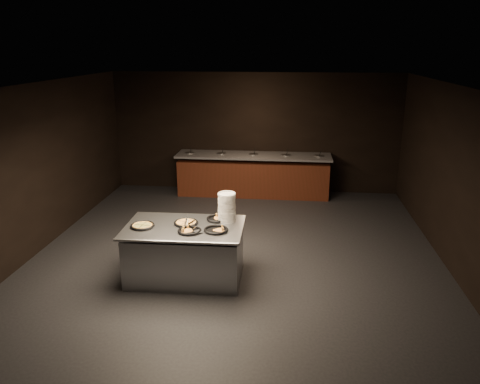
{
  "coord_description": "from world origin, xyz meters",
  "views": [
    {
      "loc": [
        0.87,
        -7.34,
        3.5
      ],
      "look_at": [
        0.03,
        0.3,
        1.08
      ],
      "focal_mm": 35.0,
      "sensor_mm": 36.0,
      "label": 1
    }
  ],
  "objects_px": {
    "plate_stack": "(227,207)",
    "pan_cheese_whole": "(186,223)",
    "pan_veggie_whole": "(142,226)",
    "serving_counter": "(185,253)"
  },
  "relations": [
    {
      "from": "plate_stack",
      "to": "pan_cheese_whole",
      "type": "bearing_deg",
      "value": -162.05
    },
    {
      "from": "plate_stack",
      "to": "pan_veggie_whole",
      "type": "height_order",
      "value": "plate_stack"
    },
    {
      "from": "serving_counter",
      "to": "pan_veggie_whole",
      "type": "relative_size",
      "value": 4.98
    },
    {
      "from": "plate_stack",
      "to": "pan_cheese_whole",
      "type": "relative_size",
      "value": 1.22
    },
    {
      "from": "plate_stack",
      "to": "pan_veggie_whole",
      "type": "xyz_separation_m",
      "value": [
        -1.25,
        -0.39,
        -0.21
      ]
    },
    {
      "from": "plate_stack",
      "to": "serving_counter",
      "type": "bearing_deg",
      "value": -155.0
    },
    {
      "from": "pan_veggie_whole",
      "to": "pan_cheese_whole",
      "type": "distance_m",
      "value": 0.66
    },
    {
      "from": "pan_veggie_whole",
      "to": "serving_counter",
      "type": "bearing_deg",
      "value": 8.85
    },
    {
      "from": "plate_stack",
      "to": "pan_veggie_whole",
      "type": "bearing_deg",
      "value": -162.73
    },
    {
      "from": "serving_counter",
      "to": "pan_veggie_whole",
      "type": "distance_m",
      "value": 0.79
    }
  ]
}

